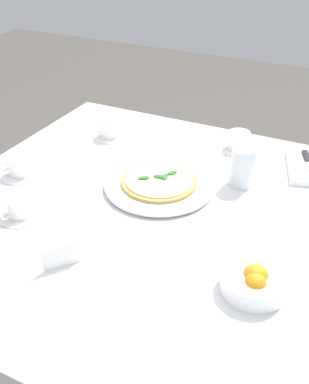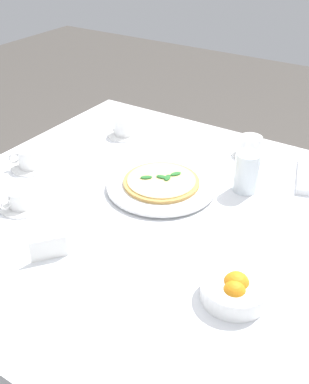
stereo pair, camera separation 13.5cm
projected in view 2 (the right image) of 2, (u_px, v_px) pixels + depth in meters
The scene contains 11 objects.
ground_plane at pixel (149, 374), 1.72m from camera, with size 8.00×8.00×0.00m, color #4C4742.
dining_table at pixel (148, 242), 1.38m from camera, with size 1.21×1.21×0.75m.
pizza_plate at pixel (161, 185), 1.40m from camera, with size 0.33×0.33×0.02m.
pizza at pixel (161, 181), 1.39m from camera, with size 0.23×0.23×0.02m.
coffee_cup_back_corner at pixel (30, 159), 1.50m from camera, with size 0.13×0.13×0.07m.
coffee_cup_far_right at pixel (21, 199), 1.31m from camera, with size 0.13×0.13×0.06m.
coffee_cup_far_left at pixel (124, 127), 1.70m from camera, with size 0.13×0.13×0.07m.
coffee_cup_near_left at pixel (250, 146), 1.58m from camera, with size 0.13×0.13×0.06m.
water_glass_left_edge at pixel (246, 174), 1.37m from camera, with size 0.07×0.07×0.12m.
citrus_bowl at pixel (235, 289), 1.01m from camera, with size 0.15×0.15×0.07m.
menu_card at pixel (49, 249), 1.11m from camera, with size 0.07×0.06×0.06m.
Camera 2 is at (0.90, 0.61, 1.50)m, focal length 43.20 mm.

